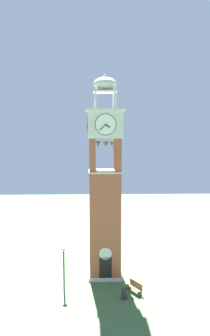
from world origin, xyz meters
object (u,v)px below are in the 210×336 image
trash_bin (124,294)px  lamp_post (64,261)px  clock_tower (105,195)px  park_bench (135,287)px

trash_bin → lamp_post: bearing=165.8°
lamp_post → clock_tower: bearing=43.3°
clock_tower → park_bench: (2.36, -3.56, -7.10)m
park_bench → lamp_post: size_ratio=0.41×
clock_tower → lamp_post: clock_tower is taller
park_bench → trash_bin: (-0.95, -0.97, -0.08)m
lamp_post → trash_bin: size_ratio=4.83×
clock_tower → lamp_post: 6.86m
clock_tower → trash_bin: size_ratio=22.76×
park_bench → trash_bin: size_ratio=1.99×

